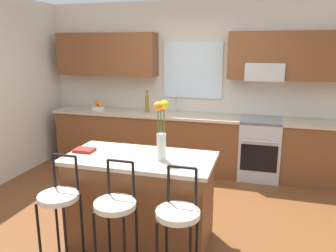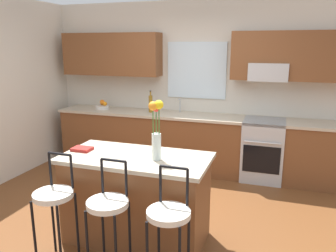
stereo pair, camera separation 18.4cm
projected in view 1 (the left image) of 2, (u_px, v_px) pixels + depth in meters
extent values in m
plane|color=brown|center=(156.00, 218.00, 3.99)|extent=(14.00, 14.00, 0.00)
cube|color=beige|center=(193.00, 85.00, 5.60)|extent=(5.60, 0.12, 2.70)
cube|color=brown|center=(107.00, 54.00, 5.65)|extent=(1.71, 0.34, 0.70)
cube|color=brown|center=(288.00, 56.00, 4.88)|extent=(1.71, 0.34, 0.70)
cube|color=silver|center=(193.00, 70.00, 5.48)|extent=(0.97, 0.03, 0.90)
cube|color=#B7BABC|center=(265.00, 71.00, 4.99)|extent=(0.56, 0.36, 0.26)
cube|color=brown|center=(188.00, 144.00, 5.48)|extent=(4.50, 0.60, 0.88)
cube|color=#BCAD93|center=(188.00, 116.00, 5.37)|extent=(4.56, 0.64, 0.04)
cube|color=#B7BABC|center=(174.00, 118.00, 5.44)|extent=(0.54, 0.38, 0.11)
cylinder|color=#B7BABC|center=(176.00, 105.00, 5.55)|extent=(0.02, 0.02, 0.22)
cylinder|color=#B7BABC|center=(176.00, 99.00, 5.47)|extent=(0.02, 0.12, 0.02)
cube|color=#B7BABC|center=(259.00, 148.00, 5.15)|extent=(0.60, 0.60, 0.92)
cube|color=black|center=(259.00, 158.00, 4.89)|extent=(0.52, 0.02, 0.40)
cylinder|color=#B7BABC|center=(260.00, 142.00, 4.80)|extent=(0.50, 0.02, 0.02)
cube|color=brown|center=(141.00, 201.00, 3.47)|extent=(1.41, 0.68, 0.88)
cube|color=#BCAD93|center=(140.00, 158.00, 3.36)|extent=(1.49, 0.76, 0.04)
cylinder|color=black|center=(39.00, 238.00, 2.99)|extent=(0.02, 0.02, 0.66)
cylinder|color=black|center=(66.00, 243.00, 2.91)|extent=(0.02, 0.02, 0.66)
cylinder|color=black|center=(57.00, 223.00, 3.24)|extent=(0.02, 0.02, 0.66)
cylinder|color=black|center=(82.00, 227.00, 3.17)|extent=(0.02, 0.02, 0.66)
cylinder|color=silver|center=(58.00, 197.00, 2.99)|extent=(0.36, 0.36, 0.05)
cylinder|color=black|center=(54.00, 171.00, 3.11)|extent=(0.02, 0.02, 0.32)
cylinder|color=black|center=(77.00, 173.00, 3.04)|extent=(0.02, 0.02, 0.32)
cylinder|color=black|center=(64.00, 155.00, 3.04)|extent=(0.23, 0.02, 0.02)
cylinder|color=black|center=(95.00, 248.00, 2.84)|extent=(0.02, 0.02, 0.66)
cylinder|color=black|center=(109.00, 232.00, 3.09)|extent=(0.02, 0.02, 0.66)
cylinder|color=black|center=(137.00, 236.00, 3.02)|extent=(0.02, 0.02, 0.66)
cylinder|color=silver|center=(115.00, 205.00, 2.85)|extent=(0.36, 0.36, 0.05)
cylinder|color=black|center=(109.00, 177.00, 2.96)|extent=(0.02, 0.02, 0.32)
cylinder|color=black|center=(133.00, 180.00, 2.90)|extent=(0.02, 0.02, 0.32)
cylinder|color=black|center=(120.00, 161.00, 2.89)|extent=(0.23, 0.02, 0.02)
cylinder|color=black|center=(166.00, 241.00, 2.94)|extent=(0.02, 0.02, 0.66)
cylinder|color=black|center=(197.00, 246.00, 2.87)|extent=(0.02, 0.02, 0.66)
cylinder|color=silver|center=(178.00, 213.00, 2.70)|extent=(0.36, 0.36, 0.05)
cylinder|color=black|center=(168.00, 184.00, 2.81)|extent=(0.02, 0.02, 0.32)
cylinder|color=black|center=(196.00, 187.00, 2.75)|extent=(0.02, 0.02, 0.32)
cylinder|color=black|center=(182.00, 167.00, 2.74)|extent=(0.23, 0.02, 0.02)
cylinder|color=silver|center=(161.00, 147.00, 3.23)|extent=(0.09, 0.09, 0.26)
cylinder|color=#3D722D|center=(164.00, 129.00, 3.18)|extent=(0.01, 0.01, 0.46)
sphere|color=yellow|center=(164.00, 105.00, 3.12)|extent=(0.09, 0.09, 0.09)
cylinder|color=#3D722D|center=(161.00, 129.00, 3.22)|extent=(0.01, 0.01, 0.43)
sphere|color=red|center=(161.00, 107.00, 3.17)|extent=(0.09, 0.09, 0.09)
cylinder|color=#3D722D|center=(158.00, 130.00, 3.17)|extent=(0.01, 0.01, 0.45)
sphere|color=orange|center=(158.00, 106.00, 3.12)|extent=(0.09, 0.09, 0.09)
cube|color=maroon|center=(84.00, 150.00, 3.50)|extent=(0.20, 0.15, 0.03)
cylinder|color=silver|center=(98.00, 108.00, 5.78)|extent=(0.24, 0.24, 0.06)
sphere|color=orange|center=(100.00, 104.00, 5.75)|extent=(0.07, 0.07, 0.07)
sphere|color=orange|center=(97.00, 104.00, 5.82)|extent=(0.07, 0.07, 0.07)
sphere|color=orange|center=(97.00, 102.00, 5.76)|extent=(0.08, 0.08, 0.08)
cylinder|color=olive|center=(147.00, 104.00, 5.52)|extent=(0.06, 0.06, 0.28)
cylinder|color=olive|center=(147.00, 94.00, 5.48)|extent=(0.03, 0.03, 0.07)
cylinder|color=black|center=(147.00, 91.00, 5.47)|extent=(0.03, 0.03, 0.02)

